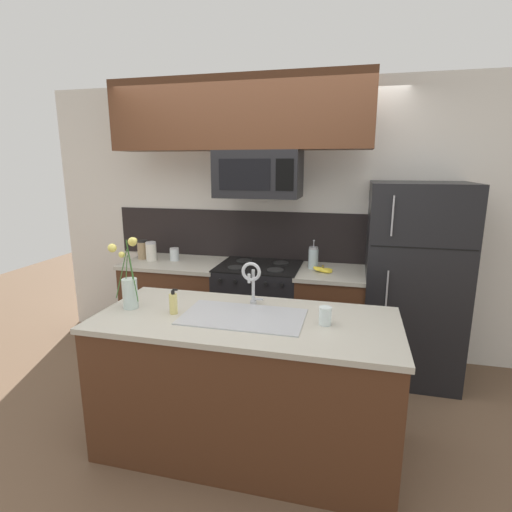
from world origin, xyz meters
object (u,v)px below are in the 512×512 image
(banana_bunch, at_px, (323,270))
(sink_faucet, at_px, (252,277))
(storage_jar_short, at_px, (174,254))
(drinking_glass, at_px, (325,316))
(storage_jar_medium, at_px, (151,251))
(microwave, at_px, (259,174))
(stove_range, at_px, (259,312))
(storage_jar_tall, at_px, (143,250))
(refrigerator, at_px, (413,282))
(french_press, at_px, (313,258))
(flower_vase, at_px, (129,287))
(dish_soap_bottle, at_px, (173,303))

(banana_bunch, bearing_deg, sink_faucet, -112.09)
(storage_jar_short, distance_m, drinking_glass, 2.03)
(storage_jar_medium, bearing_deg, microwave, -0.08)
(stove_range, relative_size, banana_bunch, 4.89)
(storage_jar_tall, bearing_deg, storage_jar_medium, -20.44)
(refrigerator, bearing_deg, banana_bunch, -174.04)
(storage_jar_medium, height_order, french_press, french_press)
(refrigerator, bearing_deg, microwave, -178.27)
(storage_jar_medium, relative_size, flower_vase, 0.39)
(stove_range, height_order, dish_soap_bottle, dish_soap_bottle)
(storage_jar_tall, height_order, flower_vase, flower_vase)
(refrigerator, xyz_separation_m, flower_vase, (-1.93, -1.29, 0.20))
(storage_jar_tall, xyz_separation_m, flower_vase, (0.64, -1.30, 0.05))
(storage_jar_medium, height_order, dish_soap_bottle, storage_jar_medium)
(storage_jar_medium, bearing_deg, stove_range, 1.02)
(refrigerator, distance_m, banana_bunch, 0.77)
(storage_jar_medium, relative_size, dish_soap_bottle, 1.14)
(storage_jar_tall, distance_m, sink_faucet, 1.77)
(drinking_glass, relative_size, flower_vase, 0.23)
(refrigerator, distance_m, french_press, 0.88)
(storage_jar_tall, relative_size, sink_faucet, 0.62)
(sink_faucet, xyz_separation_m, dish_soap_bottle, (-0.45, -0.26, -0.13))
(stove_range, xyz_separation_m, flower_vase, (-0.57, -1.27, 0.59))
(banana_bunch, bearing_deg, storage_jar_short, 176.27)
(flower_vase, bearing_deg, refrigerator, 33.75)
(microwave, xyz_separation_m, storage_jar_tall, (-1.21, 0.05, -0.75))
(french_press, bearing_deg, microwave, -170.73)
(refrigerator, distance_m, storage_jar_medium, 2.46)
(refrigerator, xyz_separation_m, sink_faucet, (-1.16, -1.05, 0.26))
(banana_bunch, xyz_separation_m, french_press, (-0.10, 0.12, 0.08))
(stove_range, xyz_separation_m, drinking_glass, (0.71, -1.25, 0.50))
(french_press, distance_m, drinking_glass, 1.32)
(sink_faucet, relative_size, dish_soap_bottle, 1.85)
(banana_bunch, bearing_deg, dish_soap_bottle, -124.31)
(storage_jar_short, xyz_separation_m, drinking_glass, (1.58, -1.28, -0.01))
(sink_faucet, relative_size, flower_vase, 0.63)
(storage_jar_tall, relative_size, storage_jar_medium, 1.02)
(sink_faucet, bearing_deg, stove_range, 100.93)
(microwave, bearing_deg, storage_jar_tall, 177.83)
(banana_bunch, distance_m, french_press, 0.17)
(french_press, distance_m, sink_faucet, 1.14)
(banana_bunch, distance_m, dish_soap_bottle, 1.50)
(storage_jar_short, xyz_separation_m, dish_soap_bottle, (0.62, -1.33, 0.01))
(drinking_glass, bearing_deg, banana_bunch, 95.39)
(storage_jar_short, height_order, banana_bunch, storage_jar_short)
(storage_jar_short, relative_size, banana_bunch, 0.67)
(sink_faucet, height_order, drinking_glass, sink_faucet)
(sink_faucet, height_order, dish_soap_bottle, sink_faucet)
(flower_vase, bearing_deg, storage_jar_tall, 116.26)
(storage_jar_short, xyz_separation_m, flower_vase, (0.30, -1.31, 0.08))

